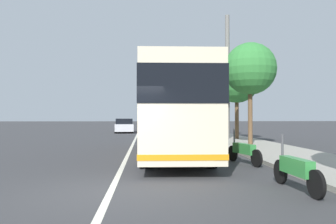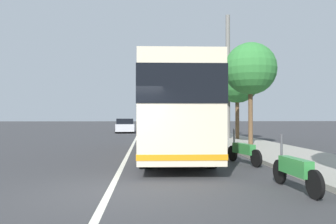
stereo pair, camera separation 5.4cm
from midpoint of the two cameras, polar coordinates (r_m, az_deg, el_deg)
name	(u,v)px [view 2 (the right image)]	position (r m, az deg, el deg)	size (l,w,h in m)	color
ground_plane	(110,191)	(7.76, -9.86, -13.36)	(220.00, 220.00, 0.00)	#38383A
sidewalk_curb	(256,146)	(18.58, 15.03, -5.77)	(110.00, 3.60, 0.14)	#9E998E
lane_divider_line	(131,148)	(17.63, -6.33, -6.27)	(110.00, 0.16, 0.01)	silver
coach_bus	(173,108)	(14.55, 0.92, 0.62)	(11.70, 2.86, 3.56)	beige
motorcycle_nearest_curb	(295,170)	(8.16, 21.31, -9.34)	(2.19, 0.31, 1.25)	black
motorcycle_far_end	(243,151)	(12.11, 13.05, -6.59)	(2.11, 0.63, 1.25)	black
motorcycle_mid_row	(225,143)	(15.57, 9.88, -5.26)	(2.15, 0.59, 1.27)	black
car_oncoming	(155,124)	(42.19, -2.15, -2.11)	(4.55, 1.90, 1.49)	red
car_ahead_same_lane	(153,122)	(56.23, -2.66, -1.80)	(4.20, 1.95, 1.45)	red
car_behind_bus	(125,126)	(35.01, -7.45, -2.42)	(4.73, 2.18, 1.47)	silver
roadside_tree_mid_block	(250,69)	(19.12, 14.14, 7.22)	(2.92, 2.92, 5.83)	brown
roadside_tree_far_block	(237,81)	(23.72, 11.95, 5.35)	(3.18, 3.18, 5.83)	brown
utility_pole	(228,78)	(23.95, 10.39, 5.89)	(0.31, 0.31, 8.94)	slate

